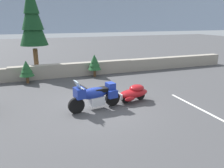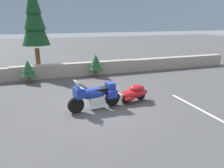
{
  "view_description": "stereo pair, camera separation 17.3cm",
  "coord_description": "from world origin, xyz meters",
  "views": [
    {
      "loc": [
        -2.59,
        -8.43,
        3.58
      ],
      "look_at": [
        0.69,
        0.41,
        0.85
      ],
      "focal_mm": 35.46,
      "sensor_mm": 36.0,
      "label": 1
    },
    {
      "loc": [
        -2.42,
        -8.49,
        3.58
      ],
      "look_at": [
        0.69,
        0.41,
        0.85
      ],
      "focal_mm": 35.46,
      "sensor_mm": 36.0,
      "label": 2
    }
  ],
  "objects": [
    {
      "name": "stone_guard_wall",
      "position": [
        0.78,
        5.85,
        0.42
      ],
      "size": [
        24.0,
        0.6,
        0.86
      ],
      "color": "gray",
      "rests_on": "ground"
    },
    {
      "name": "pine_tree_tall",
      "position": [
        -2.27,
        7.27,
        3.78
      ],
      "size": [
        1.8,
        1.8,
        6.03
      ],
      "color": "brown",
      "rests_on": "ground"
    },
    {
      "name": "car_shaped_trailer",
      "position": [
        1.64,
        0.17,
        0.41
      ],
      "size": [
        2.23,
        0.96,
        0.76
      ],
      "color": "black",
      "rests_on": "ground"
    },
    {
      "name": "pine_sapling_near",
      "position": [
        1.25,
        5.21,
        0.92
      ],
      "size": [
        0.86,
        0.86,
        1.47
      ],
      "color": "brown",
      "rests_on": "ground"
    },
    {
      "name": "touring_motorcycle",
      "position": [
        -0.27,
        -0.15,
        0.62
      ],
      "size": [
        2.3,
        0.97,
        1.33
      ],
      "color": "black",
      "rests_on": "ground"
    },
    {
      "name": "ground_plane",
      "position": [
        0.0,
        0.0,
        0.0
      ],
      "size": [
        80.0,
        80.0,
        0.0
      ],
      "primitive_type": "plane",
      "color": "#424244"
    },
    {
      "name": "distant_ridgeline",
      "position": [
        0.0,
        95.86,
        8.0
      ],
      "size": [
        240.0,
        80.0,
        16.0
      ],
      "primitive_type": "cube",
      "color": "#8C9EB7",
      "rests_on": "ground"
    },
    {
      "name": "parking_stripe_marker",
      "position": [
        3.86,
        -1.5,
        0.0
      ],
      "size": [
        0.12,
        3.6,
        0.01
      ],
      "primitive_type": "cube",
      "color": "silver",
      "rests_on": "ground"
    },
    {
      "name": "pine_sapling_farther",
      "position": [
        -2.89,
        5.07,
        0.84
      ],
      "size": [
        0.84,
        0.84,
        1.34
      ],
      "color": "brown",
      "rests_on": "ground"
    }
  ]
}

